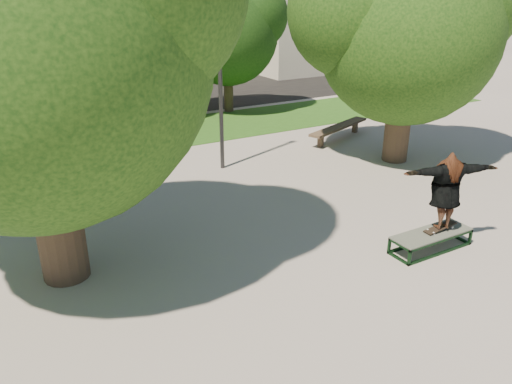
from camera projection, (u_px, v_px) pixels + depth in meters
ground at (285, 245)px, 10.47m from camera, size 120.00×120.00×0.00m
grass_strip at (169, 132)px, 18.56m from camera, size 30.00×4.00×0.02m
asphalt_strip at (100, 103)px, 23.33m from camera, size 40.00×8.00×0.01m
tree_left at (19, 28)px, 7.71m from camera, size 6.96×5.95×7.12m
tree_right at (405, 22)px, 14.11m from camera, size 6.24×5.33×6.51m
bg_tree_mid at (83, 17)px, 18.16m from camera, size 5.76×4.92×6.24m
bg_tree_right at (225, 27)px, 20.48m from camera, size 5.04×4.31×5.43m
lamppost at (220, 60)px, 13.75m from camera, size 0.25×0.15×6.11m
side_building at (332, 3)px, 34.89m from camera, size 15.00×10.00×8.00m
grind_box at (431, 241)px, 10.24m from camera, size 1.80×0.60×0.38m
skater_rig at (446, 191)px, 9.94m from camera, size 2.05×1.16×1.69m
bench at (339, 128)px, 17.63m from camera, size 3.17×1.56×0.50m
car_silver_a at (17, 96)px, 20.85m from camera, size 2.73×4.92×1.58m
car_dark at (12, 109)px, 19.28m from camera, size 1.93×4.17×1.32m
car_grey at (63, 92)px, 22.38m from camera, size 3.04×5.02×1.30m
car_silver_b at (108, 86)px, 23.35m from camera, size 2.16×5.23×1.51m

